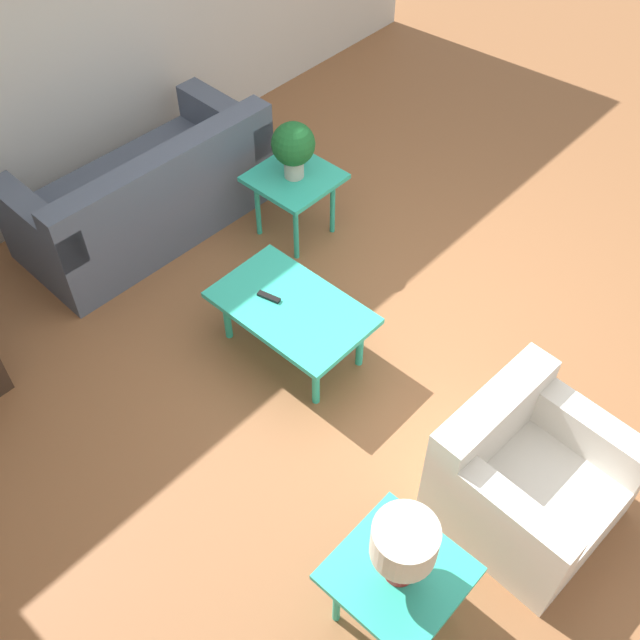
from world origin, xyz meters
TOP-DOWN VIEW (x-y plane):
  - ground_plane at (0.00, 0.00)m, footprint 14.00×14.00m
  - wall_right at (3.06, 0.00)m, footprint 0.12×7.20m
  - sofa at (2.26, 0.37)m, footprint 0.97×1.95m
  - armchair at (-1.19, 0.50)m, footprint 0.91×0.92m
  - coffee_table at (0.57, 0.52)m, footprint 1.03×0.63m
  - side_table_plant at (1.39, -0.36)m, footprint 0.60×0.60m
  - side_table_lamp at (-1.06, 1.48)m, footprint 0.60×0.60m
  - potted_plant at (1.39, -0.36)m, footprint 0.32×0.32m
  - table_lamp at (-1.06, 1.48)m, footprint 0.30×0.30m
  - remote_control at (0.73, 0.57)m, footprint 0.16×0.08m

SIDE VIEW (x-z plane):
  - ground_plane at x=0.00m, z-range 0.00..0.00m
  - armchair at x=-1.19m, z-range -0.08..0.71m
  - sofa at x=2.26m, z-range -0.11..0.75m
  - coffee_table at x=0.57m, z-range 0.17..0.61m
  - remote_control at x=0.73m, z-range 0.44..0.46m
  - side_table_plant at x=1.39m, z-range 0.20..0.75m
  - side_table_lamp at x=-1.06m, z-range 0.20..0.75m
  - potted_plant at x=1.39m, z-range 0.59..1.03m
  - table_lamp at x=-1.06m, z-range 0.62..1.04m
  - wall_right at x=3.06m, z-range 0.00..2.70m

